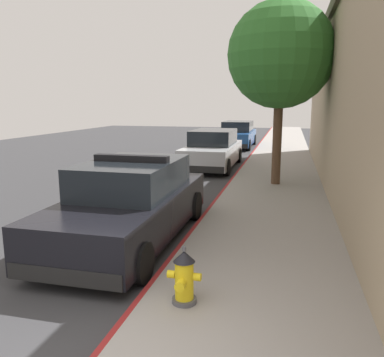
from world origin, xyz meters
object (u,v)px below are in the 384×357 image
fire_hydrant (184,277)px  street_tree (281,55)px  police_cruiser (131,203)px  parked_car_silver_ahead (213,150)px  parked_car_dark_far (237,135)px

fire_hydrant → street_tree: 8.82m
police_cruiser → fire_hydrant: bearing=-54.4°
street_tree → fire_hydrant: bearing=-96.1°
street_tree → police_cruiser: bearing=-114.4°
parked_car_silver_ahead → street_tree: street_tree is taller
police_cruiser → parked_car_dark_far: police_cruiser is taller
parked_car_silver_ahead → fire_hydrant: parked_car_silver_ahead is taller
parked_car_dark_far → street_tree: size_ratio=0.87×
police_cruiser → parked_car_silver_ahead: 9.04m
parked_car_silver_ahead → parked_car_dark_far: size_ratio=1.00×
parked_car_silver_ahead → parked_car_dark_far: same height
police_cruiser → parked_car_dark_far: size_ratio=1.00×
police_cruiser → fire_hydrant: police_cruiser is taller
fire_hydrant → street_tree: bearing=83.9°
fire_hydrant → parked_car_dark_far: bearing=95.5°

